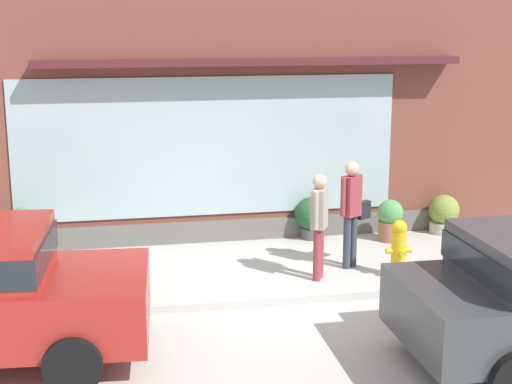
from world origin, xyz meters
TOP-DOWN VIEW (x-y plane):
  - ground_plane at (0.00, 0.00)m, footprint 60.00×60.00m
  - curb_strip at (0.00, -0.20)m, footprint 14.00×0.24m
  - storefront at (-0.01, 3.19)m, footprint 14.00×0.81m
  - fire_hydrant at (1.80, 0.53)m, footprint 0.40×0.36m
  - pedestrian_with_handbag at (1.24, 1.12)m, footprint 0.58×0.39m
  - pedestrian_passerby at (0.59, 0.68)m, footprint 0.32×0.43m
  - potted_plant_trailing_edge at (2.37, 2.39)m, footprint 0.46×0.46m
  - potted_plant_window_right at (3.52, 2.68)m, footprint 0.55×0.55m
  - potted_plant_doorstep at (1.05, 2.78)m, footprint 0.59×0.59m
  - potted_plant_window_left at (-3.88, 2.60)m, footprint 0.52×0.52m

SIDE VIEW (x-z plane):
  - ground_plane at x=0.00m, z-range 0.00..0.00m
  - curb_strip at x=0.00m, z-range 0.00..0.12m
  - potted_plant_window_right at x=3.52m, z-range 0.00..0.71m
  - potted_plant_trailing_edge at x=2.37m, z-range 0.02..0.75m
  - potted_plant_doorstep at x=1.05m, z-range 0.04..0.79m
  - fire_hydrant at x=1.80m, z-range -0.01..0.88m
  - potted_plant_window_left at x=-3.88m, z-range 0.06..0.90m
  - pedestrian_passerby at x=0.59m, z-range 0.13..1.74m
  - pedestrian_with_handbag at x=1.24m, z-range 0.14..1.84m
  - storefront at x=-0.01m, z-range -0.05..5.11m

